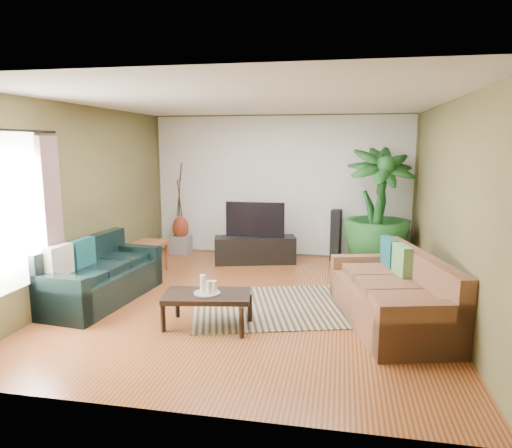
% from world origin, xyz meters
% --- Properties ---
extents(floor, '(5.50, 5.50, 0.00)m').
position_xyz_m(floor, '(0.00, 0.00, 0.00)').
color(floor, '#9E5529').
rests_on(floor, ground).
extents(ceiling, '(5.50, 5.50, 0.00)m').
position_xyz_m(ceiling, '(0.00, 0.00, 2.70)').
color(ceiling, white).
rests_on(ceiling, ground).
extents(wall_back, '(5.00, 0.00, 5.00)m').
position_xyz_m(wall_back, '(0.00, 2.75, 1.35)').
color(wall_back, brown).
rests_on(wall_back, ground).
extents(wall_front, '(5.00, 0.00, 5.00)m').
position_xyz_m(wall_front, '(0.00, -2.75, 1.35)').
color(wall_front, brown).
rests_on(wall_front, ground).
extents(wall_left, '(0.00, 5.50, 5.50)m').
position_xyz_m(wall_left, '(-2.50, 0.00, 1.35)').
color(wall_left, brown).
rests_on(wall_left, ground).
extents(wall_right, '(0.00, 5.50, 5.50)m').
position_xyz_m(wall_right, '(2.50, 0.00, 1.35)').
color(wall_right, brown).
rests_on(wall_right, ground).
extents(backwall_panel, '(4.90, 0.00, 4.90)m').
position_xyz_m(backwall_panel, '(0.00, 2.74, 1.35)').
color(backwall_panel, white).
rests_on(backwall_panel, ground).
extents(window_pane, '(0.00, 1.80, 1.80)m').
position_xyz_m(window_pane, '(-2.48, -1.60, 1.40)').
color(window_pane, white).
rests_on(window_pane, ground).
extents(curtain_far, '(0.08, 0.35, 2.20)m').
position_xyz_m(curtain_far, '(-2.43, -0.85, 1.15)').
color(curtain_far, gray).
rests_on(curtain_far, ground).
extents(curtain_rod, '(0.03, 1.90, 0.03)m').
position_xyz_m(curtain_rod, '(-2.43, -1.60, 2.30)').
color(curtain_rod, black).
rests_on(curtain_rod, ground).
extents(sofa_left, '(1.02, 1.99, 0.85)m').
position_xyz_m(sofa_left, '(-2.06, -0.38, 0.42)').
color(sofa_left, black).
rests_on(sofa_left, floor).
extents(sofa_right, '(1.46, 2.31, 0.85)m').
position_xyz_m(sofa_right, '(1.77, -0.46, 0.42)').
color(sofa_right, brown).
rests_on(sofa_right, floor).
extents(area_rug, '(2.74, 2.27, 0.01)m').
position_xyz_m(area_rug, '(0.42, -0.16, 0.01)').
color(area_rug, tan).
rests_on(area_rug, floor).
extents(coffee_table, '(1.08, 0.71, 0.41)m').
position_xyz_m(coffee_table, '(-0.36, -1.00, 0.21)').
color(coffee_table, black).
rests_on(coffee_table, floor).
extents(candle_tray, '(0.31, 0.31, 0.01)m').
position_xyz_m(candle_tray, '(-0.36, -1.00, 0.42)').
color(candle_tray, gray).
rests_on(candle_tray, coffee_table).
extents(candle_tall, '(0.06, 0.06, 0.20)m').
position_xyz_m(candle_tall, '(-0.42, -0.97, 0.53)').
color(candle_tall, white).
rests_on(candle_tall, candle_tray).
extents(candle_mid, '(0.06, 0.06, 0.16)m').
position_xyz_m(candle_mid, '(-0.32, -1.04, 0.50)').
color(candle_mid, beige).
rests_on(candle_mid, candle_tray).
extents(candle_short, '(0.06, 0.06, 0.13)m').
position_xyz_m(candle_short, '(-0.29, -0.94, 0.49)').
color(candle_short, '#F5E9CF').
rests_on(candle_short, candle_tray).
extents(tv_stand, '(1.53, 0.80, 0.49)m').
position_xyz_m(tv_stand, '(-0.36, 2.03, 0.24)').
color(tv_stand, black).
rests_on(tv_stand, floor).
extents(television, '(1.07, 0.06, 0.63)m').
position_xyz_m(television, '(-0.36, 2.05, 0.80)').
color(television, black).
rests_on(television, tv_stand).
extents(speaker_left, '(0.23, 0.24, 1.00)m').
position_xyz_m(speaker_left, '(-0.84, 2.16, 0.50)').
color(speaker_left, black).
rests_on(speaker_left, floor).
extents(speaker_right, '(0.21, 0.23, 0.96)m').
position_xyz_m(speaker_right, '(1.08, 2.50, 0.48)').
color(speaker_right, black).
rests_on(speaker_right, floor).
extents(potted_plant, '(1.45, 1.45, 2.10)m').
position_xyz_m(potted_plant, '(1.78, 2.12, 1.05)').
color(potted_plant, '#1A4E1D').
rests_on(potted_plant, floor).
extents(plant_pot, '(0.39, 0.39, 0.30)m').
position_xyz_m(plant_pot, '(1.78, 2.12, 0.15)').
color(plant_pot, black).
rests_on(plant_pot, floor).
extents(pedestal, '(0.38, 0.38, 0.35)m').
position_xyz_m(pedestal, '(-1.96, 2.50, 0.18)').
color(pedestal, gray).
rests_on(pedestal, floor).
extents(vase, '(0.32, 0.32, 0.45)m').
position_xyz_m(vase, '(-1.96, 2.50, 0.51)').
color(vase, maroon).
rests_on(vase, pedestal).
extents(side_table, '(0.54, 0.54, 0.53)m').
position_xyz_m(side_table, '(-1.98, 1.09, 0.27)').
color(side_table, brown).
rests_on(side_table, floor).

